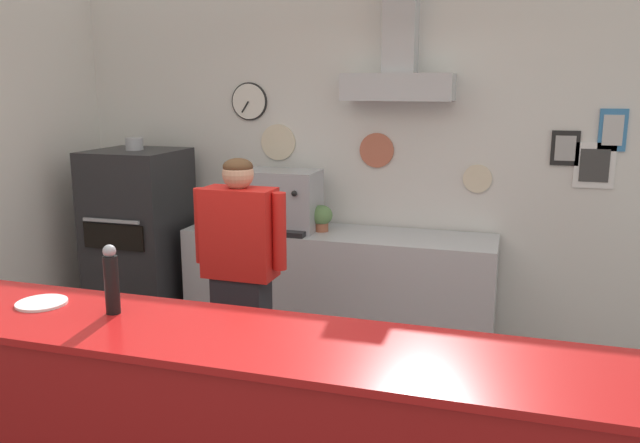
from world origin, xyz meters
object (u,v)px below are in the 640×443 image
(shop_worker, at_px, (241,283))
(espresso_machine, at_px, (282,201))
(potted_sage, at_px, (228,208))
(condiment_plate, at_px, (42,303))
(pepper_grinder, at_px, (111,280))
(pizza_oven, at_px, (140,241))
(potted_basil, at_px, (321,217))

(shop_worker, relative_size, espresso_machine, 2.85)
(potted_sage, xyz_separation_m, condiment_plate, (0.29, -2.49, 0.06))
(pepper_grinder, bearing_deg, pizza_oven, 120.69)
(pizza_oven, xyz_separation_m, pepper_grinder, (1.37, -2.31, 0.48))
(potted_sage, bearing_deg, condiment_plate, -83.43)
(potted_sage, height_order, potted_basil, potted_sage)
(pizza_oven, distance_m, potted_basil, 1.55)
(shop_worker, xyz_separation_m, condiment_plate, (-0.40, -1.21, 0.24))
(condiment_plate, bearing_deg, pepper_grinder, -0.37)
(espresso_machine, height_order, potted_basil, espresso_machine)
(condiment_plate, bearing_deg, potted_basil, 78.38)
(shop_worker, distance_m, potted_basil, 1.29)
(pizza_oven, height_order, condiment_plate, pizza_oven)
(espresso_machine, distance_m, condiment_plate, 2.47)
(pepper_grinder, relative_size, condiment_plate, 1.37)
(shop_worker, bearing_deg, potted_basil, -93.98)
(shop_worker, distance_m, potted_sage, 1.46)
(potted_basil, xyz_separation_m, pepper_grinder, (-0.15, -2.49, 0.22))
(pizza_oven, xyz_separation_m, potted_basil, (1.52, 0.18, 0.26))
(espresso_machine, height_order, condiment_plate, espresso_machine)
(shop_worker, height_order, espresso_machine, shop_worker)
(potted_sage, distance_m, pepper_grinder, 2.58)
(potted_sage, relative_size, condiment_plate, 1.13)
(pizza_oven, bearing_deg, condiment_plate, -66.43)
(pizza_oven, distance_m, potted_sage, 0.80)
(shop_worker, bearing_deg, potted_sage, -60.84)
(potted_basil, bearing_deg, pepper_grinder, -93.39)
(pepper_grinder, height_order, condiment_plate, pepper_grinder)
(shop_worker, bearing_deg, espresso_machine, -79.85)
(pizza_oven, xyz_separation_m, potted_sage, (0.72, 0.18, 0.29))
(shop_worker, xyz_separation_m, potted_sage, (-0.68, 1.28, 0.18))
(potted_sage, xyz_separation_m, potted_basil, (0.80, -0.00, -0.02))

